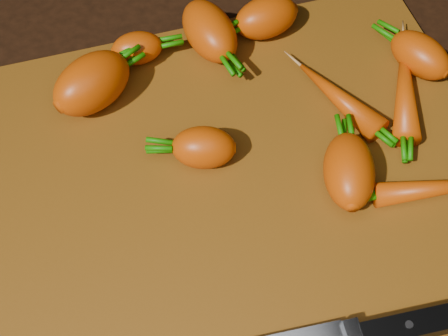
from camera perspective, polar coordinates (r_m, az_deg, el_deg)
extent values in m
cube|color=black|center=(0.56, 0.29, -2.74)|extent=(2.00, 2.00, 0.01)
cube|color=brown|center=(0.55, 0.29, -2.18)|extent=(0.50, 0.40, 0.01)
ellipsoid|color=#CA480A|center=(0.60, -11.99, 7.60)|extent=(0.10, 0.08, 0.05)
ellipsoid|color=#CA480A|center=(0.55, -1.87, 1.89)|extent=(0.07, 0.05, 0.04)
ellipsoid|color=#CA480A|center=(0.63, -1.33, 12.41)|extent=(0.06, 0.09, 0.05)
ellipsoid|color=#CA480A|center=(0.54, 11.36, -0.27)|extent=(0.06, 0.08, 0.04)
ellipsoid|color=#CA480A|center=(0.65, 3.89, 13.57)|extent=(0.07, 0.05, 0.04)
ellipsoid|color=#CA480A|center=(0.63, -7.95, 10.80)|extent=(0.05, 0.04, 0.03)
ellipsoid|color=#CA480A|center=(0.65, 17.51, 9.82)|extent=(0.06, 0.08, 0.04)
ellipsoid|color=#CA480A|center=(0.62, 16.21, 7.22)|extent=(0.08, 0.13, 0.03)
ellipsoid|color=#CA480A|center=(0.57, 19.55, -1.67)|extent=(0.13, 0.04, 0.02)
ellipsoid|color=#CA480A|center=(0.60, 10.44, 6.36)|extent=(0.06, 0.10, 0.03)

